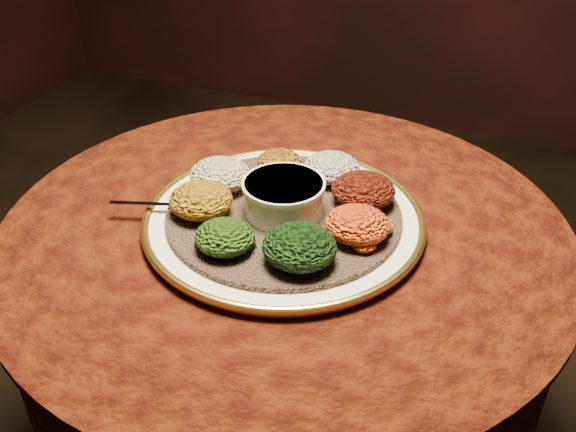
% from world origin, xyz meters
% --- Properties ---
extents(table, '(0.96, 0.96, 0.73)m').
position_xyz_m(table, '(0.00, 0.00, 0.55)').
color(table, black).
rests_on(table, ground).
extents(platter, '(0.53, 0.53, 0.02)m').
position_xyz_m(platter, '(0.00, -0.01, 0.75)').
color(platter, white).
rests_on(platter, table).
extents(injera, '(0.50, 0.50, 0.01)m').
position_xyz_m(injera, '(0.00, -0.01, 0.76)').
color(injera, brown).
rests_on(injera, platter).
extents(stew_bowl, '(0.14, 0.14, 0.06)m').
position_xyz_m(stew_bowl, '(0.00, -0.01, 0.79)').
color(stew_bowl, white).
rests_on(stew_bowl, injera).
extents(spoon, '(0.14, 0.06, 0.01)m').
position_xyz_m(spoon, '(-0.17, -0.06, 0.77)').
color(spoon, silver).
rests_on(spoon, injera).
extents(portion_ayib, '(0.10, 0.09, 0.05)m').
position_xyz_m(portion_ayib, '(0.04, 0.12, 0.79)').
color(portion_ayib, silver).
rests_on(portion_ayib, injera).
extents(portion_kitfo, '(0.11, 0.10, 0.05)m').
position_xyz_m(portion_kitfo, '(0.12, 0.07, 0.79)').
color(portion_kitfo, black).
rests_on(portion_kitfo, injera).
extents(portion_tikil, '(0.10, 0.10, 0.05)m').
position_xyz_m(portion_tikil, '(0.13, -0.03, 0.79)').
color(portion_tikil, '#C78010').
rests_on(portion_tikil, injera).
extents(portion_gomen, '(0.11, 0.11, 0.05)m').
position_xyz_m(portion_gomen, '(0.07, -0.12, 0.79)').
color(portion_gomen, black).
rests_on(portion_gomen, injera).
extents(portion_mixveg, '(0.09, 0.09, 0.04)m').
position_xyz_m(portion_mixveg, '(-0.04, -0.13, 0.78)').
color(portion_mixveg, '#A4250A').
rests_on(portion_mixveg, injera).
extents(portion_kik, '(0.11, 0.10, 0.05)m').
position_xyz_m(portion_kik, '(-0.12, -0.06, 0.79)').
color(portion_kik, '#A9720E').
rests_on(portion_kik, injera).
extents(portion_timatim, '(0.11, 0.10, 0.05)m').
position_xyz_m(portion_timatim, '(-0.13, 0.02, 0.79)').
color(portion_timatim, maroon).
rests_on(portion_timatim, injera).
extents(portion_shiro, '(0.08, 0.08, 0.04)m').
position_xyz_m(portion_shiro, '(-0.05, 0.12, 0.78)').
color(portion_shiro, '#9C6512').
rests_on(portion_shiro, injera).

